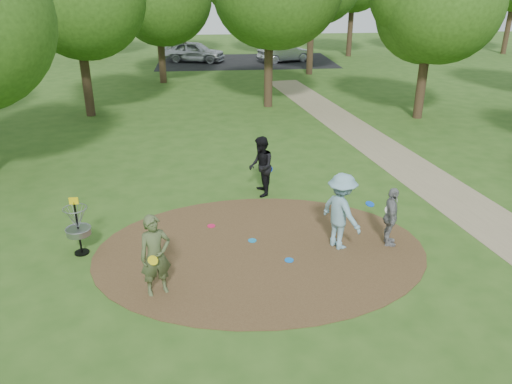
{
  "coord_description": "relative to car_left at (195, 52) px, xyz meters",
  "views": [
    {
      "loc": [
        -1.19,
        -10.97,
        6.45
      ],
      "look_at": [
        0.0,
        1.2,
        1.1
      ],
      "focal_mm": 35.0,
      "sensor_mm": 36.0,
      "label": 1
    }
  ],
  "objects": [
    {
      "name": "player_throwing_with_disc",
      "position": [
        4.09,
        -30.14,
        0.2
      ],
      "size": [
        1.51,
        1.5,
        2.01
      ],
      "color": "#7BA6B8",
      "rests_on": "ground"
    },
    {
      "name": "player_observer_with_disc",
      "position": [
        -0.37,
        -31.74,
        0.13
      ],
      "size": [
        0.8,
        0.67,
        1.88
      ],
      "color": "#4A5632",
      "rests_on": "ground"
    },
    {
      "name": "tree_ring",
      "position": [
        3.26,
        -21.25,
        4.42
      ],
      "size": [
        37.03,
        45.22,
        9.12
      ],
      "color": "#332316",
      "rests_on": "ground"
    },
    {
      "name": "footpath",
      "position": [
        8.57,
        -28.13,
        -0.8
      ],
      "size": [
        7.55,
        39.89,
        0.01
      ],
      "primitive_type": "cube",
      "rotation": [
        0.0,
        0.0,
        0.14
      ],
      "color": "#8C7A5B",
      "rests_on": "ground"
    },
    {
      "name": "disc_ground_blue",
      "position": [
        2.71,
        -30.72,
        -0.78
      ],
      "size": [
        0.22,
        0.22,
        0.02
      ],
      "primitive_type": "cylinder",
      "color": "blue",
      "rests_on": "dirt_clearing"
    },
    {
      "name": "parking_lot",
      "position": [
        4.07,
        -0.13,
        -0.8
      ],
      "size": [
        14.0,
        8.0,
        0.01
      ],
      "primitive_type": "cube",
      "color": "black",
      "rests_on": "ground"
    },
    {
      "name": "dirt_clearing",
      "position": [
        2.07,
        -30.13,
        -0.8
      ],
      "size": [
        8.4,
        8.4,
        0.02
      ],
      "primitive_type": "cylinder",
      "color": "#47301C",
      "rests_on": "ground"
    },
    {
      "name": "disc_ground_cyan",
      "position": [
        1.9,
        -29.66,
        -0.78
      ],
      "size": [
        0.22,
        0.22,
        0.02
      ],
      "primitive_type": "cylinder",
      "color": "#1782BE",
      "rests_on": "dirt_clearing"
    },
    {
      "name": "disc_ground_red",
      "position": [
        0.84,
        -28.72,
        -0.78
      ],
      "size": [
        0.22,
        0.22,
        0.02
      ],
      "primitive_type": "cylinder",
      "color": "#D61549",
      "rests_on": "dirt_clearing"
    },
    {
      "name": "player_waiting_with_disc",
      "position": [
        5.39,
        -30.15,
        -0.01
      ],
      "size": [
        0.59,
        0.99,
        1.58
      ],
      "color": "gray",
      "rests_on": "ground"
    },
    {
      "name": "car_left",
      "position": [
        0.0,
        0.0,
        0.0
      ],
      "size": [
        5.1,
        3.29,
        1.61
      ],
      "primitive_type": "imported",
      "rotation": [
        0.0,
        0.0,
        1.25
      ],
      "color": "#B6B8BF",
      "rests_on": "ground"
    },
    {
      "name": "player_walking_with_disc",
      "position": [
        2.45,
        -26.64,
        0.14
      ],
      "size": [
        0.74,
        0.93,
        1.9
      ],
      "color": "black",
      "rests_on": "ground"
    },
    {
      "name": "ground",
      "position": [
        2.07,
        -30.13,
        -0.81
      ],
      "size": [
        100.0,
        100.0,
        0.0
      ],
      "primitive_type": "plane",
      "color": "#2D5119",
      "rests_on": "ground"
    },
    {
      "name": "car_right",
      "position": [
        7.17,
        -0.7,
        -0.09
      ],
      "size": [
        4.59,
        2.96,
        1.43
      ],
      "primitive_type": "imported",
      "rotation": [
        0.0,
        0.0,
        1.93
      ],
      "color": "#94959B",
      "rests_on": "ground"
    },
    {
      "name": "disc_golf_basket",
      "position": [
        -2.43,
        -29.83,
        0.07
      ],
      "size": [
        0.63,
        0.63,
        1.54
      ],
      "color": "black",
      "rests_on": "ground"
    }
  ]
}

